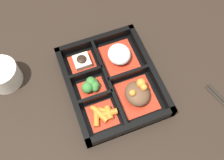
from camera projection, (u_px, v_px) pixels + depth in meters
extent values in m
plane|color=black|center=(112.00, 84.00, 0.70)|extent=(3.00, 3.00, 0.00)
cube|color=black|center=(112.00, 83.00, 0.70)|extent=(0.28, 0.23, 0.01)
cube|color=black|center=(72.00, 95.00, 0.67)|extent=(0.28, 0.01, 0.04)
cube|color=black|center=(150.00, 68.00, 0.70)|extent=(0.28, 0.01, 0.04)
cube|color=black|center=(95.00, 42.00, 0.74)|extent=(0.01, 0.23, 0.04)
cube|color=black|center=(132.00, 127.00, 0.63)|extent=(0.01, 0.23, 0.04)
cube|color=black|center=(108.00, 82.00, 0.68)|extent=(0.25, 0.01, 0.04)
cube|color=black|center=(87.00, 75.00, 0.69)|extent=(0.01, 0.09, 0.04)
cube|color=black|center=(96.00, 99.00, 0.66)|extent=(0.01, 0.09, 0.04)
cube|color=black|center=(128.00, 76.00, 0.69)|extent=(0.01, 0.11, 0.04)
cube|color=#B22D19|center=(119.00, 58.00, 0.72)|extent=(0.10, 0.09, 0.01)
ellipsoid|color=silver|center=(119.00, 54.00, 0.70)|extent=(0.07, 0.06, 0.04)
cube|color=#B22D19|center=(137.00, 97.00, 0.67)|extent=(0.10, 0.09, 0.01)
ellipsoid|color=brown|center=(137.00, 94.00, 0.65)|extent=(0.07, 0.06, 0.04)
sphere|color=orange|center=(132.00, 93.00, 0.63)|extent=(0.02, 0.02, 0.02)
sphere|color=orange|center=(144.00, 87.00, 0.64)|extent=(0.02, 0.02, 0.02)
sphere|color=orange|center=(141.00, 83.00, 0.64)|extent=(0.02, 0.02, 0.02)
cube|color=#B22D19|center=(82.00, 63.00, 0.71)|extent=(0.06, 0.07, 0.01)
cube|color=beige|center=(82.00, 61.00, 0.71)|extent=(0.04, 0.04, 0.02)
ellipsoid|color=black|center=(82.00, 59.00, 0.69)|extent=(0.03, 0.03, 0.01)
cube|color=#B22D19|center=(92.00, 88.00, 0.68)|extent=(0.05, 0.07, 0.01)
sphere|color=#387A33|center=(91.00, 82.00, 0.67)|extent=(0.03, 0.03, 0.03)
sphere|color=#387A33|center=(87.00, 86.00, 0.66)|extent=(0.03, 0.03, 0.03)
sphere|color=#387A33|center=(94.00, 84.00, 0.67)|extent=(0.02, 0.02, 0.02)
sphere|color=#387A33|center=(91.00, 83.00, 0.67)|extent=(0.03, 0.03, 0.03)
sphere|color=#387A33|center=(93.00, 82.00, 0.67)|extent=(0.02, 0.02, 0.02)
sphere|color=#387A33|center=(95.00, 88.00, 0.67)|extent=(0.02, 0.02, 0.02)
cube|color=#B22D19|center=(102.00, 116.00, 0.65)|extent=(0.07, 0.07, 0.01)
cylinder|color=orange|center=(96.00, 119.00, 0.64)|extent=(0.04, 0.03, 0.01)
cylinder|color=orange|center=(109.00, 113.00, 0.64)|extent=(0.03, 0.02, 0.02)
cylinder|color=orange|center=(99.00, 109.00, 0.65)|extent=(0.03, 0.04, 0.01)
cylinder|color=orange|center=(101.00, 115.00, 0.64)|extent=(0.05, 0.03, 0.02)
cylinder|color=orange|center=(108.00, 113.00, 0.64)|extent=(0.02, 0.05, 0.02)
cylinder|color=beige|center=(3.00, 75.00, 0.68)|extent=(0.09, 0.09, 0.06)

